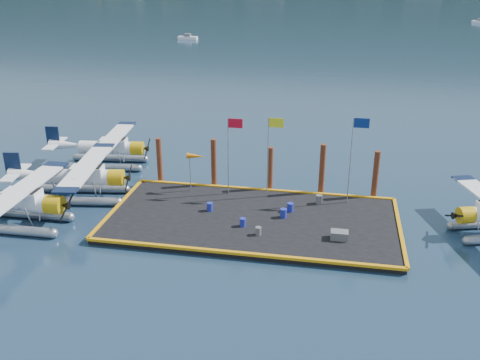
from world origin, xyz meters
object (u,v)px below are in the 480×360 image
(crate, at_px, (339,235))
(drum_4, at_px, (319,199))
(piling_1, at_px, (214,164))
(piling_2, at_px, (270,171))
(drum_1, at_px, (243,222))
(piling_4, at_px, (375,176))
(drum_0, at_px, (210,207))
(drum_2, at_px, (283,213))
(seaplane_a, at_px, (18,204))
(drum_3, at_px, (258,231))
(piling_0, at_px, (160,162))
(windsock, at_px, (196,157))
(seaplane_b, at_px, (83,179))
(flagpole_blue, at_px, (354,148))
(piling_3, at_px, (322,171))
(flagpole_yellow, at_px, (271,145))
(drum_5, at_px, (290,207))
(seaplane_c, at_px, (110,150))
(flagpole_red, at_px, (231,145))

(crate, bearing_deg, drum_4, 106.52)
(piling_1, bearing_deg, piling_2, 0.00)
(drum_1, distance_m, piling_4, 11.30)
(drum_0, xyz_separation_m, drum_2, (5.31, -0.11, 0.02))
(seaplane_a, relative_size, drum_0, 17.18)
(drum_3, xyz_separation_m, piling_4, (7.72, 7.81, 1.32))
(piling_0, distance_m, piling_4, 17.00)
(drum_3, relative_size, windsock, 0.18)
(seaplane_b, distance_m, drum_1, 13.37)
(seaplane_b, bearing_deg, flagpole_blue, 87.63)
(crate, bearing_deg, drum_2, 147.55)
(piling_2, bearing_deg, piling_3, 0.00)
(drum_2, height_order, piling_2, piling_2)
(piling_0, bearing_deg, drum_2, -25.01)
(flagpole_blue, xyz_separation_m, piling_0, (-15.20, 1.60, -2.69))
(windsock, bearing_deg, drum_0, -60.50)
(drum_1, bearing_deg, flagpole_yellow, 77.58)
(drum_0, relative_size, drum_4, 0.92)
(seaplane_b, bearing_deg, piling_2, 96.56)
(flagpole_yellow, bearing_deg, drum_5, -51.96)
(flagpole_blue, height_order, piling_2, flagpole_blue)
(drum_2, bearing_deg, drum_0, 178.77)
(piling_0, distance_m, piling_3, 13.00)
(drum_0, height_order, piling_0, piling_0)
(flagpole_blue, relative_size, windsock, 2.08)
(flagpole_blue, bearing_deg, seaplane_b, -174.02)
(flagpole_yellow, xyz_separation_m, piling_0, (-9.20, 1.60, -2.51))
(drum_4, xyz_separation_m, piling_1, (-8.45, 2.18, 1.37))
(seaplane_b, bearing_deg, seaplane_c, 178.56)
(drum_0, bearing_deg, windsock, 119.50)
(seaplane_c, xyz_separation_m, piling_4, (22.78, -3.37, 0.45))
(drum_3, bearing_deg, crate, 4.17)
(piling_4, bearing_deg, drum_1, -142.80)
(windsock, xyz_separation_m, piling_3, (9.53, 1.60, -1.08))
(drum_5, bearing_deg, drum_4, 41.23)
(piling_1, bearing_deg, flagpole_yellow, -18.79)
(drum_0, height_order, piling_1, piling_1)
(flagpole_yellow, bearing_deg, seaplane_c, 161.66)
(drum_4, xyz_separation_m, crate, (1.56, -5.25, -0.05))
(drum_2, xyz_separation_m, piling_3, (2.38, 4.95, 1.42))
(crate, distance_m, flagpole_red, 10.80)
(seaplane_a, xyz_separation_m, flagpole_yellow, (16.37, 7.21, 2.86))
(piling_3, bearing_deg, drum_5, -117.20)
(seaplane_c, relative_size, piling_3, 2.34)
(drum_0, bearing_deg, piling_0, 137.64)
(piling_1, bearing_deg, piling_3, 0.00)
(drum_3, distance_m, windsock, 8.88)
(drum_0, bearing_deg, drum_1, -35.24)
(piling_4, bearing_deg, windsock, -173.25)
(seaplane_a, xyz_separation_m, piling_3, (20.17, 8.81, 0.50))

